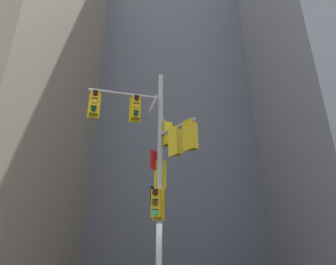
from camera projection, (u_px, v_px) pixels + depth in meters
The scene contains 2 objects.
building_mid_block at pixel (181, 98), 39.07m from camera, with size 17.77×17.77×41.84m, color slate.
signal_pole_assembly at pixel (155, 151), 10.96m from camera, with size 4.39×2.28×8.88m.
Camera 1 is at (0.62, -10.70, 1.73)m, focal length 30.02 mm.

